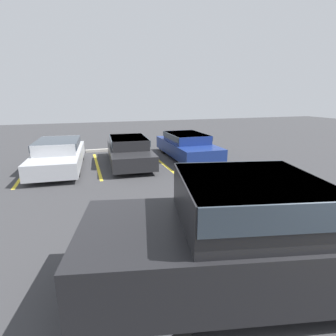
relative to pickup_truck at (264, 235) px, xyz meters
The scene contains 9 objects.
stall_stripe_a 10.01m from the pickup_truck, 119.06° to the left, with size 0.12×4.77×0.01m, color yellow.
stall_stripe_b 8.99m from the pickup_truck, 102.86° to the left, with size 0.12×4.77×0.01m, color yellow.
stall_stripe_c 8.81m from the pickup_truck, 84.34° to the left, with size 0.12×4.77×0.01m, color yellow.
stall_stripe_d 9.52m from the pickup_truck, 66.91° to the left, with size 0.12×4.77×0.01m, color yellow.
pickup_truck is the anchor object (origin of this frame).
parked_sedan_a 9.35m from the pickup_truck, 112.10° to the left, with size 2.12×4.90×1.21m.
parked_sedan_b 8.62m from the pickup_truck, 93.77° to the left, with size 2.02×4.65×1.20m.
parked_sedan_c 9.18m from the pickup_truck, 75.12° to the left, with size 1.91×4.72×1.20m.
wheel_stop_curb 11.84m from the pickup_truck, 97.19° to the left, with size 1.86×0.20×0.14m, color #B7B2A8.
Camera 1 is at (-3.26, -2.08, 2.97)m, focal length 28.00 mm.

